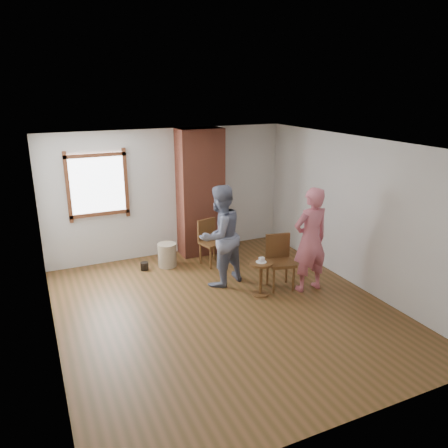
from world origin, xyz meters
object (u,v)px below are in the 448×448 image
Objects in this scene: side_table at (261,273)px; person_pink at (310,240)px; stoneware_crock at (167,255)px; man at (220,236)px; dining_chair_right at (279,258)px; dining_chair_left at (210,239)px.

side_table is 0.33× the size of person_pink.
man is (0.63, -1.15, 0.67)m from stoneware_crock.
side_table reaches higher than stoneware_crock.
side_table is (1.06, -1.85, 0.17)m from stoneware_crock.
dining_chair_right is at bearing 129.84° from man.
dining_chair_right reaches higher than dining_chair_left.
dining_chair_right is 0.64m from person_pink.
man is 0.99× the size of person_pink.
stoneware_crock is 0.77× the size of side_table.
side_table is at bearing -60.23° from stoneware_crock.
man is at bearing -61.30° from stoneware_crock.
man is 1.54m from person_pink.
person_pink is (1.09, -1.78, 0.41)m from dining_chair_left.
stoneware_crock is at bearing -47.73° from person_pink.
dining_chair_right reaches higher than side_table.
dining_chair_left reaches higher than stoneware_crock.
man is at bearing -34.95° from person_pink.
dining_chair_left is at bearing 127.88° from dining_chair_right.
stoneware_crock is 0.89m from dining_chair_left.
person_pink is at bearing -71.91° from dining_chair_left.
side_table is at bearing 101.84° from man.
dining_chair_right is at bearing 20.69° from side_table.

